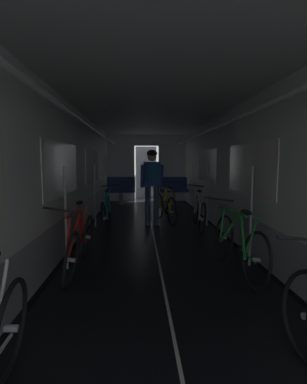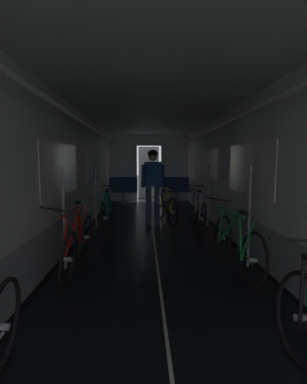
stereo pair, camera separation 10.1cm
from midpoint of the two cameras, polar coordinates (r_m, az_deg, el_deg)
ground_plane at (r=2.34m, az=5.08°, el=-32.67°), size 60.00×60.00×0.00m
train_car_shell at (r=5.42m, az=0.63°, el=8.46°), size 3.14×12.34×2.57m
bench_seat_far_left at (r=9.95m, az=-5.69°, el=0.78°), size 0.98×0.51×0.95m
bench_seat_far_right at (r=9.99m, az=4.66°, el=0.81°), size 0.98×0.51×0.95m
bicycle_red at (r=4.06m, az=-13.95°, el=-9.65°), size 0.44×1.69×0.96m
bicycle_green at (r=4.05m, az=16.42°, el=-9.77°), size 0.48×1.70×0.96m
bicycle_teal at (r=6.42m, az=-8.61°, el=-3.78°), size 0.44×1.69×0.95m
bicycle_silver at (r=6.33m, az=9.42°, el=-3.93°), size 0.44×1.69×0.95m
person_cyclist_aisle at (r=6.67m, az=0.33°, el=2.61°), size 0.55×0.42×1.73m
bicycle_yellow_in_aisle at (r=7.03m, az=2.90°, el=-2.86°), size 0.52×1.66×0.94m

